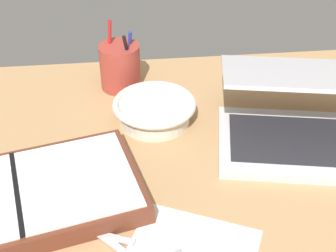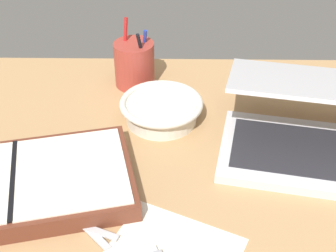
{
  "view_description": "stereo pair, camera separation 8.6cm",
  "coord_description": "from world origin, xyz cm",
  "px_view_note": "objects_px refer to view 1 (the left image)",
  "views": [
    {
      "loc": [
        -7.7,
        -58.01,
        59.54
      ],
      "look_at": [
        -0.22,
        10.8,
        9.0
      ],
      "focal_mm": 50.0,
      "sensor_mm": 36.0,
      "label": 1
    },
    {
      "loc": [
        0.85,
        -58.41,
        59.54
      ],
      "look_at": [
        -0.22,
        10.8,
        9.0
      ],
      "focal_mm": 50.0,
      "sensor_mm": 36.0,
      "label": 2
    }
  ],
  "objects_px": {
    "laptop": "(311,120)",
    "pen_cup": "(120,66)",
    "bowl": "(154,110)",
    "planner": "(19,199)",
    "scissors": "(78,225)"
  },
  "relations": [
    {
      "from": "laptop",
      "to": "planner",
      "type": "bearing_deg",
      "value": -155.59
    },
    {
      "from": "laptop",
      "to": "pen_cup",
      "type": "distance_m",
      "value": 0.44
    },
    {
      "from": "pen_cup",
      "to": "bowl",
      "type": "bearing_deg",
      "value": -66.08
    },
    {
      "from": "laptop",
      "to": "bowl",
      "type": "bearing_deg",
      "value": 173.08
    },
    {
      "from": "scissors",
      "to": "bowl",
      "type": "bearing_deg",
      "value": 96.54
    },
    {
      "from": "planner",
      "to": "laptop",
      "type": "bearing_deg",
      "value": -0.25
    },
    {
      "from": "laptop",
      "to": "planner",
      "type": "xyz_separation_m",
      "value": [
        -0.55,
        -0.13,
        -0.03
      ]
    },
    {
      "from": "bowl",
      "to": "scissors",
      "type": "distance_m",
      "value": 0.32
    },
    {
      "from": "planner",
      "to": "bowl",
      "type": "bearing_deg",
      "value": 29.04
    },
    {
      "from": "pen_cup",
      "to": "planner",
      "type": "distance_m",
      "value": 0.42
    },
    {
      "from": "laptop",
      "to": "bowl",
      "type": "height_order",
      "value": "laptop"
    },
    {
      "from": "laptop",
      "to": "pen_cup",
      "type": "bearing_deg",
      "value": 157.13
    },
    {
      "from": "planner",
      "to": "scissors",
      "type": "relative_size",
      "value": 3.35
    },
    {
      "from": "bowl",
      "to": "laptop",
      "type": "bearing_deg",
      "value": -18.08
    },
    {
      "from": "pen_cup",
      "to": "scissors",
      "type": "relative_size",
      "value": 1.19
    }
  ]
}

